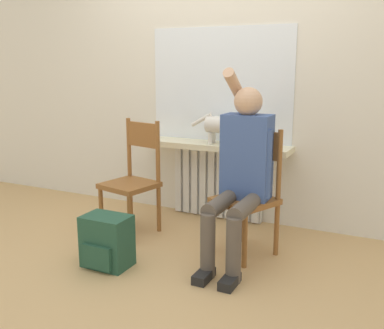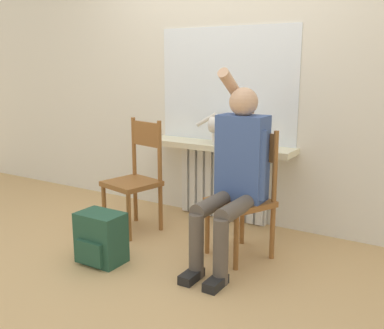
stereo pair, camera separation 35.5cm
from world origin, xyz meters
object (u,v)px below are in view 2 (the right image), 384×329
(backpack, at_px, (101,238))
(person, at_px, (236,169))
(chair_right, at_px, (245,194))
(chair_left, at_px, (136,176))
(cat, at_px, (230,126))

(backpack, bearing_deg, person, 34.05)
(chair_right, distance_m, backpack, 1.07)
(chair_left, distance_m, backpack, 0.74)
(chair_left, height_order, cat, cat)
(chair_right, xyz_separation_m, cat, (-0.39, 0.50, 0.41))
(chair_left, distance_m, cat, 0.89)
(chair_right, bearing_deg, person, -74.15)
(cat, height_order, backpack, cat)
(chair_right, xyz_separation_m, backpack, (-0.80, -0.65, -0.28))
(cat, bearing_deg, person, -59.18)
(person, distance_m, backpack, 1.07)
(person, bearing_deg, chair_left, 172.89)
(person, relative_size, backpack, 3.74)
(chair_left, relative_size, cat, 1.76)
(person, height_order, cat, person)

